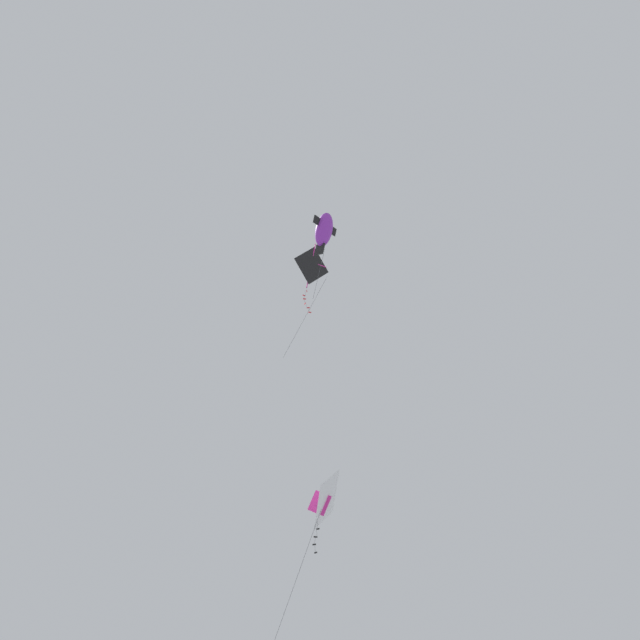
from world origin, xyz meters
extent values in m
ellipsoid|color=purple|center=(-0.49, 0.97, 37.22)|extent=(1.47, 1.59, 2.07)
cube|color=black|center=(-0.10, 1.28, 37.45)|extent=(0.67, 0.49, 0.43)
cube|color=black|center=(-0.95, 0.77, 37.45)|extent=(0.67, 0.49, 0.43)
cube|color=black|center=(-0.34, 0.71, 36.13)|extent=(0.43, 0.67, 0.74)
sphere|color=black|center=(-0.18, 0.94, 37.92)|extent=(0.22, 0.24, 0.18)
sphere|color=black|center=(-0.62, 0.67, 37.92)|extent=(0.22, 0.24, 0.18)
cylinder|color=#47474C|center=(-0.23, 0.95, 34.47)|extent=(0.59, 0.19, 2.99)
cube|color=black|center=(-1.01, -3.29, 37.82)|extent=(2.29, 0.85, 2.38)
cylinder|color=#DB2D93|center=(-0.99, -3.32, 37.83)|extent=(0.42, 0.68, 2.71)
cylinder|color=#DB2D93|center=(-1.02, -3.27, 38.03)|extent=(1.89, 0.56, 0.06)
cylinder|color=#47474C|center=(-0.83, -3.57, 36.34)|extent=(0.05, 0.04, 0.27)
cube|color=red|center=(-0.82, -3.55, 36.20)|extent=(0.09, 0.16, 0.06)
cylinder|color=#47474C|center=(-0.74, -3.59, 36.07)|extent=(0.08, 0.16, 0.27)
cube|color=red|center=(-0.67, -3.62, 35.94)|extent=(0.17, 0.07, 0.06)
cylinder|color=#47474C|center=(-0.68, -3.59, 35.80)|extent=(0.07, 0.03, 0.27)
cube|color=red|center=(-0.69, -3.56, 35.67)|extent=(0.17, 0.04, 0.06)
cylinder|color=#47474C|center=(-0.72, -3.59, 35.53)|extent=(0.07, 0.06, 0.27)
cube|color=red|center=(-0.74, -3.62, 35.40)|extent=(0.06, 0.17, 0.06)
cylinder|color=#47474C|center=(-0.83, -3.59, 35.27)|extent=(0.06, 0.18, 0.27)
cube|color=red|center=(-0.92, -3.56, 35.13)|extent=(0.16, 0.10, 0.06)
cylinder|color=#47474C|center=(-0.97, -3.58, 35.00)|extent=(0.04, 0.11, 0.27)
cube|color=red|center=(-1.02, -3.59, 34.86)|extent=(0.17, 0.03, 0.06)
cylinder|color=#47474C|center=(-0.50, -2.48, 33.97)|extent=(2.23, 0.70, 5.02)
pyramid|color=white|center=(-0.86, -0.15, 23.53)|extent=(2.07, 3.26, 1.89)
cube|color=#DB2D93|center=(-0.62, -0.26, 23.37)|extent=(1.00, 0.49, 1.14)
cube|color=#DB2D93|center=(-1.16, -0.02, 24.33)|extent=(0.44, 0.78, 0.21)
cylinder|color=#47474C|center=(-0.53, -0.29, 22.42)|extent=(0.05, 0.04, 0.33)
cube|color=black|center=(-0.54, -0.27, 22.26)|extent=(0.11, 0.15, 0.06)
cylinder|color=#47474C|center=(-0.50, -0.30, 22.10)|extent=(0.08, 0.09, 0.33)
cube|color=black|center=(-0.46, -0.33, 21.93)|extent=(0.17, 0.04, 0.06)
cylinder|color=#47474C|center=(-0.42, -0.30, 21.77)|extent=(0.07, 0.08, 0.33)
cube|color=black|center=(-0.39, -0.27, 21.60)|extent=(0.13, 0.14, 0.06)
cylinder|color=#47474C|center=(-0.42, -0.28, 21.44)|extent=(0.03, 0.08, 0.33)
cube|color=black|center=(-0.46, -0.29, 21.28)|extent=(0.09, 0.16, 0.06)
cylinder|color=#47474C|center=(0.76, 0.54, 19.58)|extent=(1.70, 2.57, 6.02)
camera|label=1|loc=(7.83, 28.61, 15.71)|focal=38.63mm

